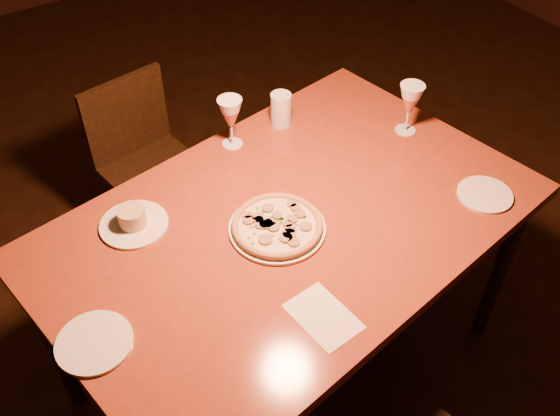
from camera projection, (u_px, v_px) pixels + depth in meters
floor at (306, 335)px, 2.55m from camera, size 7.00×7.00×0.00m
dining_table at (289, 235)px, 1.95m from camera, size 1.63×1.19×0.80m
chair_far at (146, 159)px, 2.67m from camera, size 0.43×0.43×0.79m
pizza_plate at (277, 226)px, 1.85m from camera, size 0.29×0.29×0.03m
ramekin_saucer at (133, 221)px, 1.86m from camera, size 0.21×0.21×0.07m
wine_glass_far at (231, 123)px, 2.10m from camera, size 0.08×0.08×0.18m
wine_glass_right at (409, 109)px, 2.15m from camera, size 0.09×0.09×0.19m
water_tumbler at (281, 109)px, 2.21m from camera, size 0.07×0.07×0.12m
side_plate_left at (94, 343)px, 1.57m from camera, size 0.20×0.20×0.01m
side_plate_near at (485, 195)px, 1.97m from camera, size 0.17×0.17×0.01m
menu_card at (323, 316)px, 1.64m from camera, size 0.15×0.20×0.00m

